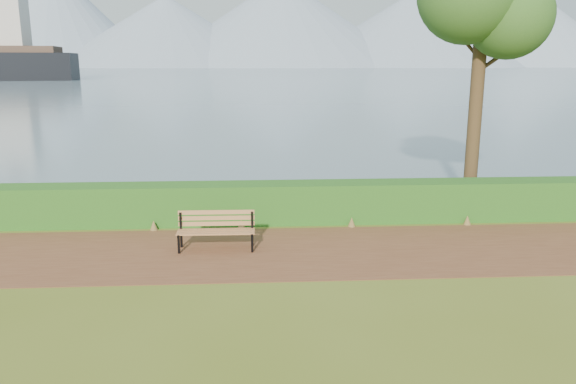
{
  "coord_description": "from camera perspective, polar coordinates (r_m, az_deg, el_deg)",
  "views": [
    {
      "loc": [
        -0.76,
        -11.06,
        3.97
      ],
      "look_at": [
        -0.02,
        1.2,
        1.1
      ],
      "focal_mm": 35.0,
      "sensor_mm": 36.0,
      "label": 1
    }
  ],
  "objects": [
    {
      "name": "ground",
      "position": [
        11.77,
        0.44,
        -6.55
      ],
      "size": [
        140.0,
        140.0,
        0.0
      ],
      "primitive_type": "plane",
      "color": "#55631C",
      "rests_on": "ground"
    },
    {
      "name": "hedge",
      "position": [
        14.11,
        -0.27,
        -1.08
      ],
      "size": [
        32.0,
        0.85,
        1.0
      ],
      "primitive_type": "cube",
      "color": "#184C15",
      "rests_on": "ground"
    },
    {
      "name": "water",
      "position": [
        271.09,
        -3.37,
        12.29
      ],
      "size": [
        700.0,
        510.0,
        0.0
      ],
      "primitive_type": "cube",
      "color": "#465D71",
      "rests_on": "ground"
    },
    {
      "name": "path",
      "position": [
        12.05,
        0.34,
        -6.05
      ],
      "size": [
        40.0,
        3.4,
        0.01
      ],
      "primitive_type": "cube",
      "color": "brown",
      "rests_on": "ground"
    },
    {
      "name": "mountains",
      "position": [
        417.87,
        -4.79,
        16.36
      ],
      "size": [
        585.0,
        190.0,
        70.0
      ],
      "color": "gray",
      "rests_on": "ground"
    },
    {
      "name": "bench",
      "position": [
        12.19,
        -7.31,
        -3.61
      ],
      "size": [
        1.66,
        0.51,
        0.83
      ],
      "rotation": [
        0.0,
        0.0,
        -0.01
      ],
      "color": "black",
      "rests_on": "ground"
    }
  ]
}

